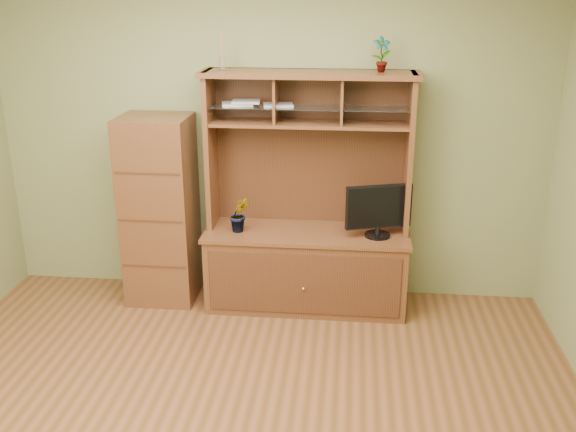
# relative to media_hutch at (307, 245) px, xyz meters

# --- Properties ---
(room) EXTENTS (4.54, 4.04, 2.74)m
(room) POSITION_rel_media_hutch_xyz_m (-0.33, -1.73, 0.83)
(room) COLOR #553418
(room) RESTS_ON ground
(media_hutch) EXTENTS (1.66, 0.61, 1.90)m
(media_hutch) POSITION_rel_media_hutch_xyz_m (0.00, 0.00, 0.00)
(media_hutch) COLOR #492714
(media_hutch) RESTS_ON room
(monitor) EXTENTS (0.51, 0.20, 0.42)m
(monitor) POSITION_rel_media_hutch_xyz_m (0.56, -0.08, 0.35)
(monitor) COLOR black
(monitor) RESTS_ON media_hutch
(orchid_plant) EXTENTS (0.19, 0.16, 0.29)m
(orchid_plant) POSITION_rel_media_hutch_xyz_m (-0.53, -0.08, 0.27)
(orchid_plant) COLOR #24521C
(orchid_plant) RESTS_ON media_hutch
(top_plant) EXTENTS (0.16, 0.13, 0.26)m
(top_plant) POSITION_rel_media_hutch_xyz_m (0.53, 0.08, 1.51)
(top_plant) COLOR #2A6423
(top_plant) RESTS_ON media_hutch
(reed_diffuser) EXTENTS (0.05, 0.05, 0.27)m
(reed_diffuser) POSITION_rel_media_hutch_xyz_m (-0.66, 0.08, 1.48)
(reed_diffuser) COLOR silver
(reed_diffuser) RESTS_ON media_hutch
(magazines) EXTENTS (0.58, 0.22, 0.04)m
(magazines) POSITION_rel_media_hutch_xyz_m (-0.43, 0.08, 1.13)
(magazines) COLOR #B6B6BB
(magazines) RESTS_ON media_hutch
(side_cabinet) EXTENTS (0.55, 0.50, 1.55)m
(side_cabinet) POSITION_rel_media_hutch_xyz_m (-1.21, 0.00, 0.25)
(side_cabinet) COLOR #492714
(side_cabinet) RESTS_ON room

